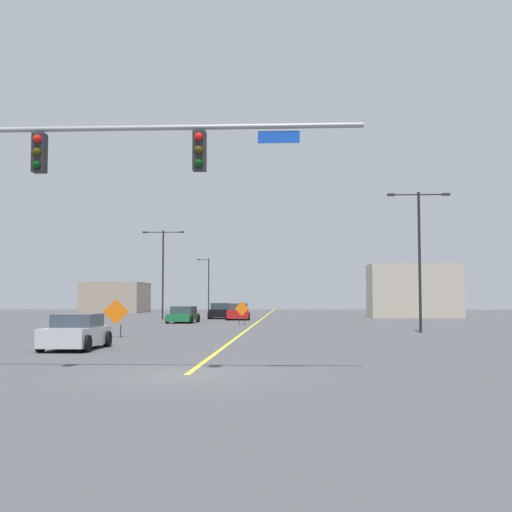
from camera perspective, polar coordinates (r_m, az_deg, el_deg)
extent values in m
plane|color=#444447|center=(17.20, -6.09, -10.30)|extent=(191.64, 191.64, 0.00)
cube|color=yellow|center=(70.19, 0.79, -5.31)|extent=(0.16, 106.47, 0.01)
cylinder|color=gray|center=(18.05, -11.86, 10.87)|extent=(12.93, 0.14, 0.14)
cube|color=black|center=(18.56, -18.41, 8.53)|extent=(0.34, 0.32, 1.05)
sphere|color=red|center=(18.48, -18.58, 9.69)|extent=(0.22, 0.22, 0.22)
sphere|color=#3C3106|center=(18.40, -18.60, 8.63)|extent=(0.22, 0.22, 0.22)
sphere|color=black|center=(18.33, -18.62, 7.56)|extent=(0.22, 0.22, 0.22)
cube|color=black|center=(17.48, -4.96, 9.11)|extent=(0.34, 0.32, 1.05)
sphere|color=red|center=(17.39, -5.03, 10.35)|extent=(0.22, 0.22, 0.22)
sphere|color=#3C3106|center=(17.31, -5.04, 9.23)|extent=(0.22, 0.22, 0.22)
sphere|color=black|center=(17.24, -5.04, 8.10)|extent=(0.22, 0.22, 0.22)
cube|color=#1447B7|center=(17.40, 2.00, 10.35)|extent=(1.10, 0.03, 0.32)
cylinder|color=black|center=(38.90, 14.11, -0.50)|extent=(0.16, 0.16, 8.16)
cylinder|color=black|center=(39.17, 12.88, 5.25)|extent=(1.58, 0.08, 0.08)
cube|color=#262628|center=(39.04, 11.73, 5.26)|extent=(0.44, 0.24, 0.14)
cylinder|color=black|center=(39.47, 15.16, 5.22)|extent=(1.58, 0.08, 0.08)
cube|color=#262628|center=(39.64, 16.28, 5.20)|extent=(0.44, 0.24, 0.14)
cylinder|color=black|center=(91.54, -4.16, -2.57)|extent=(0.16, 0.16, 7.52)
cylinder|color=black|center=(91.78, -4.61, -0.32)|extent=(1.47, 0.08, 0.08)
cube|color=#262628|center=(91.88, -5.06, -0.32)|extent=(0.44, 0.24, 0.14)
cylinder|color=black|center=(61.73, -8.14, -1.63)|extent=(0.16, 0.16, 8.33)
cylinder|color=black|center=(62.18, -8.90, 2.07)|extent=(1.74, 0.08, 0.08)
cube|color=#262628|center=(62.36, -9.68, 2.06)|extent=(0.44, 0.24, 0.14)
cylinder|color=black|center=(61.84, -7.32, 2.08)|extent=(1.74, 0.08, 0.08)
cube|color=#262628|center=(61.69, -6.52, 2.09)|extent=(0.44, 0.24, 0.14)
cube|color=orange|center=(48.59, -1.24, -4.61)|extent=(1.08, 0.27, 1.10)
cylinder|color=black|center=(48.67, -1.49, -5.66)|extent=(0.05, 0.05, 0.64)
cylinder|color=black|center=(48.55, -1.00, -5.66)|extent=(0.05, 0.05, 0.64)
cube|color=orange|center=(33.88, -12.15, -4.78)|extent=(1.28, 0.18, 1.29)
cylinder|color=black|center=(33.95, -12.59, -6.42)|extent=(0.05, 0.05, 0.63)
cylinder|color=black|center=(33.88, -11.75, -6.44)|extent=(0.05, 0.05, 0.63)
cube|color=#B7BABF|center=(26.36, -15.48, -6.77)|extent=(1.74, 3.90, 0.70)
cube|color=#333D47|center=(26.52, -15.33, -5.45)|extent=(1.56, 1.91, 0.50)
cylinder|color=black|center=(25.38, -18.33, -7.27)|extent=(0.22, 0.64, 0.64)
cylinder|color=black|center=(24.81, -14.58, -7.42)|extent=(0.22, 0.64, 0.64)
cylinder|color=black|center=(27.94, -16.30, -6.96)|extent=(0.22, 0.64, 0.64)
cylinder|color=black|center=(27.43, -12.86, -7.08)|extent=(0.22, 0.64, 0.64)
cube|color=red|center=(59.93, -1.57, -5.09)|extent=(2.19, 4.57, 0.72)
cube|color=#333D47|center=(60.14, -1.57, -4.45)|extent=(1.87, 2.36, 0.61)
cylinder|color=black|center=(58.41, -2.56, -5.32)|extent=(0.26, 0.65, 0.64)
cylinder|color=black|center=(58.36, -0.65, -5.33)|extent=(0.26, 0.65, 0.64)
cylinder|color=black|center=(61.53, -2.44, -5.24)|extent=(0.26, 0.65, 0.64)
cylinder|color=black|center=(61.48, -0.64, -5.24)|extent=(0.26, 0.65, 0.64)
cube|color=black|center=(63.17, -3.15, -5.01)|extent=(2.06, 4.05, 0.74)
cube|color=#333D47|center=(63.36, -3.13, -4.39)|extent=(1.80, 2.06, 0.61)
cylinder|color=black|center=(61.86, -4.14, -5.23)|extent=(0.24, 0.65, 0.64)
cylinder|color=black|center=(61.72, -2.35, -5.24)|extent=(0.24, 0.65, 0.64)
cylinder|color=black|center=(64.64, -3.91, -5.16)|extent=(0.24, 0.65, 0.64)
cylinder|color=black|center=(64.50, -2.20, -5.17)|extent=(0.24, 0.65, 0.64)
cube|color=#196B38|center=(52.78, -6.39, -5.34)|extent=(2.10, 4.13, 0.57)
cube|color=#333D47|center=(52.96, -6.34, -4.71)|extent=(1.82, 2.45, 0.60)
cylinder|color=black|center=(51.62, -7.76, -5.51)|extent=(0.25, 0.65, 0.64)
cylinder|color=black|center=(51.20, -5.69, -5.54)|extent=(0.25, 0.65, 0.64)
cylinder|color=black|center=(54.37, -7.05, -5.42)|extent=(0.25, 0.65, 0.64)
cylinder|color=black|center=(53.97, -5.09, -5.45)|extent=(0.25, 0.65, 0.64)
cube|color=#B2A893|center=(68.51, 13.60, -2.98)|extent=(8.97, 5.41, 5.43)
cube|color=gray|center=(92.27, -12.17, -3.56)|extent=(7.95, 8.74, 4.14)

